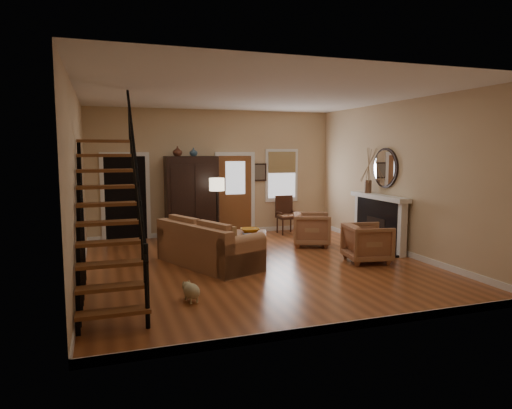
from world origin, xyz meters
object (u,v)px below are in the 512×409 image
object	(u,v)px
coffee_table	(250,244)
floor_lamp	(217,211)
sofa	(209,244)
armchair_right	(312,229)
armchair_left	(367,243)
side_chair	(287,215)
armoire	(192,198)

from	to	relation	value
coffee_table	floor_lamp	distance (m)	1.57
sofa	floor_lamp	distance (m)	2.15
armchair_right	sofa	bearing A→B (deg)	133.29
armchair_left	armchair_right	world-z (taller)	armchair_right
coffee_table	side_chair	world-z (taller)	side_chair
armchair_right	armoire	bearing A→B (deg)	76.46
sofa	armchair_left	world-z (taller)	sofa
armoire	sofa	distance (m)	2.94
coffee_table	side_chair	bearing A→B (deg)	50.27
sofa	side_chair	bearing A→B (deg)	20.42
armoire	armchair_right	distance (m)	3.18
armchair_left	armchair_right	bearing A→B (deg)	21.44
sofa	armchair_left	bearing A→B (deg)	-37.45
armoire	coffee_table	xyz separation A→B (m)	(0.82, -2.28, -0.82)
sofa	floor_lamp	size ratio (longest dim) A/B	1.42
armchair_left	floor_lamp	xyz separation A→B (m)	(-2.42, 2.77, 0.41)
armoire	side_chair	xyz separation A→B (m)	(2.55, -0.20, -0.54)
armchair_left	side_chair	world-z (taller)	side_chair
armoire	armchair_right	world-z (taller)	armoire
floor_lamp	side_chair	xyz separation A→B (m)	(2.10, 0.66, -0.28)
sofa	armoire	bearing A→B (deg)	62.22
armchair_left	armoire	bearing A→B (deg)	48.24
armchair_left	coffee_table	bearing A→B (deg)	66.53
sofa	side_chair	xyz separation A→B (m)	(2.77, 2.66, 0.09)
coffee_table	floor_lamp	world-z (taller)	floor_lamp
floor_lamp	side_chair	distance (m)	2.21
sofa	armchair_right	bearing A→B (deg)	-2.80
armoire	side_chair	bearing A→B (deg)	-4.48
armoire	sofa	size ratio (longest dim) A/B	0.93
armchair_right	side_chair	distance (m)	1.64
sofa	floor_lamp	bearing A→B (deg)	48.05
armchair_left	side_chair	size ratio (longest dim) A/B	0.84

